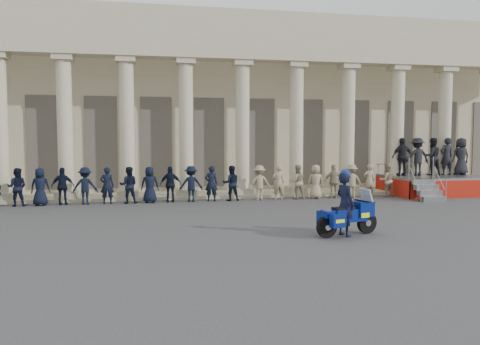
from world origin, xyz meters
name	(u,v)px	position (x,y,z in m)	size (l,w,h in m)	color
ground	(252,232)	(0.00, 0.00, 0.00)	(90.00, 90.00, 0.00)	#3A3A3D
building	(199,108)	(0.00, 14.74, 4.52)	(40.00, 12.50, 9.00)	#B8AC8A
officer_rank	(174,184)	(-1.91, 6.86, 0.77)	(20.45, 0.59, 1.55)	black
reviewing_stand	(431,163)	(10.63, 7.40, 1.52)	(4.52, 4.27, 2.77)	gray
motorcycle	(348,216)	(2.53, -1.05, 0.56)	(2.00, 1.04, 1.30)	black
rider	(345,203)	(2.42, -1.08, 0.93)	(0.58, 0.74, 1.89)	black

